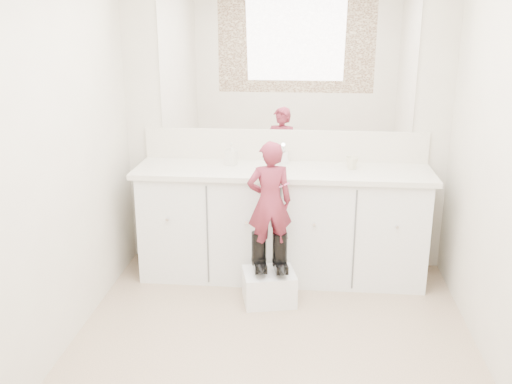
# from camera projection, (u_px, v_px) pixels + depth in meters

# --- Properties ---
(floor) EXTENTS (3.00, 3.00, 0.00)m
(floor) POSITION_uv_depth(u_px,v_px,m) (271.00, 360.00, 3.49)
(floor) COLOR #826955
(floor) RESTS_ON ground
(wall_back) EXTENTS (2.60, 0.00, 2.60)m
(wall_back) POSITION_uv_depth(u_px,v_px,m) (285.00, 122.00, 4.55)
(wall_back) COLOR beige
(wall_back) RESTS_ON floor
(wall_front) EXTENTS (2.60, 0.00, 2.60)m
(wall_front) POSITION_uv_depth(u_px,v_px,m) (239.00, 303.00, 1.70)
(wall_front) COLOR beige
(wall_front) RESTS_ON floor
(wall_left) EXTENTS (0.00, 3.00, 3.00)m
(wall_left) POSITION_uv_depth(u_px,v_px,m) (45.00, 166.00, 3.25)
(wall_left) COLOR beige
(wall_left) RESTS_ON floor
(vanity_cabinet) EXTENTS (2.20, 0.55, 0.85)m
(vanity_cabinet) POSITION_uv_depth(u_px,v_px,m) (282.00, 225.00, 4.52)
(vanity_cabinet) COLOR silver
(vanity_cabinet) RESTS_ON floor
(countertop) EXTENTS (2.28, 0.58, 0.04)m
(countertop) POSITION_uv_depth(u_px,v_px,m) (283.00, 171.00, 4.38)
(countertop) COLOR beige
(countertop) RESTS_ON vanity_cabinet
(backsplash) EXTENTS (2.28, 0.03, 0.25)m
(backsplash) POSITION_uv_depth(u_px,v_px,m) (285.00, 145.00, 4.60)
(backsplash) COLOR beige
(backsplash) RESTS_ON countertop
(mirror) EXTENTS (2.00, 0.02, 1.00)m
(mirror) POSITION_uv_depth(u_px,v_px,m) (286.00, 66.00, 4.41)
(mirror) COLOR white
(mirror) RESTS_ON wall_back
(dot_panel) EXTENTS (2.00, 0.01, 1.20)m
(dot_panel) POSITION_uv_depth(u_px,v_px,m) (238.00, 156.00, 1.58)
(dot_panel) COLOR #472819
(dot_panel) RESTS_ON wall_front
(faucet) EXTENTS (0.08, 0.08, 0.10)m
(faucet) POSITION_uv_depth(u_px,v_px,m) (284.00, 157.00, 4.51)
(faucet) COLOR silver
(faucet) RESTS_ON countertop
(cup) EXTENTS (0.11, 0.11, 0.09)m
(cup) POSITION_uv_depth(u_px,v_px,m) (352.00, 163.00, 4.36)
(cup) COLOR beige
(cup) RESTS_ON countertop
(soap_bottle) EXTENTS (0.10, 0.10, 0.17)m
(soap_bottle) POSITION_uv_depth(u_px,v_px,m) (231.00, 154.00, 4.46)
(soap_bottle) COLOR beige
(soap_bottle) RESTS_ON countertop
(step_stool) EXTENTS (0.43, 0.38, 0.23)m
(step_stool) POSITION_uv_depth(u_px,v_px,m) (269.00, 287.00, 4.17)
(step_stool) COLOR white
(step_stool) RESTS_ON floor
(boot_left) EXTENTS (0.15, 0.22, 0.31)m
(boot_left) POSITION_uv_depth(u_px,v_px,m) (259.00, 252.00, 4.10)
(boot_left) COLOR black
(boot_left) RESTS_ON step_stool
(boot_right) EXTENTS (0.15, 0.22, 0.31)m
(boot_right) POSITION_uv_depth(u_px,v_px,m) (280.00, 253.00, 4.08)
(boot_right) COLOR black
(boot_right) RESTS_ON step_stool
(toddler) EXTENTS (0.36, 0.27, 0.87)m
(toddler) POSITION_uv_depth(u_px,v_px,m) (270.00, 202.00, 3.98)
(toddler) COLOR #B33751
(toddler) RESTS_ON step_stool
(toothbrush) EXTENTS (0.13, 0.04, 0.06)m
(toothbrush) POSITION_uv_depth(u_px,v_px,m) (280.00, 187.00, 3.94)
(toothbrush) COLOR #DE5694
(toothbrush) RESTS_ON toddler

